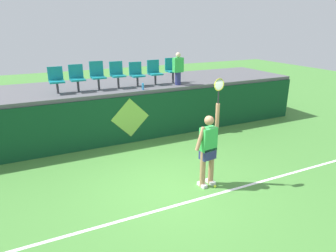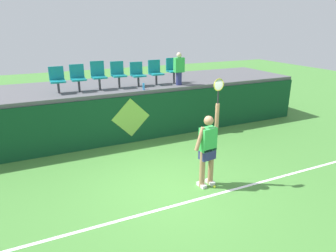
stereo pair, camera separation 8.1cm
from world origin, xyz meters
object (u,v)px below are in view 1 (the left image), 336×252
Objects in this scene: tennis_player at (208,147)px; stadium_chair_5 at (154,71)px; stadium_chair_1 at (77,77)px; stadium_chair_3 at (117,73)px; stadium_chair_0 at (56,79)px; spectator_0 at (178,68)px; stadium_chair_4 at (136,73)px; water_bottle at (143,86)px; stadium_chair_6 at (172,69)px; tennis_ball at (215,186)px; stadium_chair_2 at (97,74)px.

stadium_chair_5 is (0.51, 4.29, 1.13)m from tennis_player.
stadium_chair_3 reaches higher than stadium_chair_1.
spectator_0 is (3.93, -0.46, 0.13)m from stadium_chair_0.
stadium_chair_3 is at bearing -179.99° from stadium_chair_4.
water_bottle is 0.78m from stadium_chair_4.
stadium_chair_6 is at bearing 74.40° from tennis_player.
water_bottle is 1.61m from stadium_chair_6.
tennis_ball is 4.95m from stadium_chair_4.
stadium_chair_3 reaches higher than stadium_chair_0.
stadium_chair_6 is (1.34, -0.00, 0.06)m from stadium_chair_4.
tennis_player reaches higher than water_bottle.
stadium_chair_4 is (1.32, -0.01, -0.05)m from stadium_chair_2.
stadium_chair_6 reaches higher than water_bottle.
tennis_ball is 0.08× the size of stadium_chair_1.
spectator_0 reaches higher than tennis_ball.
stadium_chair_5 is (2.63, 0.00, -0.00)m from stadium_chair_1.
stadium_chair_0 is 0.89× the size of stadium_chair_2.
spectator_0 is (2.67, -0.47, 0.08)m from stadium_chair_2.
stadium_chair_4 is 0.92× the size of stadium_chair_6.
tennis_ball is 0.08× the size of stadium_chair_3.
stadium_chair_2 is at bearing 179.54° from stadium_chair_3.
stadium_chair_1 is 0.65m from stadium_chair_2.
tennis_player is at bearing -57.49° from stadium_chair_0.
stadium_chair_1 is (0.62, 0.00, 0.02)m from stadium_chair_0.
stadium_chair_4 is (-0.15, 4.29, 1.11)m from tennis_player.
stadium_chair_5 reaches higher than stadium_chair_4.
stadium_chair_4 reaches higher than stadium_chair_0.
stadium_chair_2 is 0.65m from stadium_chair_3.
stadium_chair_3 is at bearing -0.46° from stadium_chair_2.
stadium_chair_2 reaches higher than stadium_chair_3.
water_bottle is 0.24× the size of stadium_chair_2.
spectator_0 is (0.68, -0.46, 0.12)m from stadium_chair_5.
tennis_ball is 0.06× the size of spectator_0.
stadium_chair_2 is 1.03× the size of stadium_chair_6.
stadium_chair_4 is at bearing -0.02° from stadium_chair_1.
tennis_player is 3.02× the size of stadium_chair_3.
stadium_chair_4 is at bearing 179.97° from stadium_chair_6.
stadium_chair_1 is 2.63m from stadium_chair_5.
stadium_chair_3 is at bearing -0.03° from stadium_chair_1.
stadium_chair_4 is at bearing 85.81° from water_bottle.
stadium_chair_4 is at bearing 0.03° from stadium_chair_0.
tennis_player is at bearing -107.36° from spectator_0.
stadium_chair_1 is 0.97× the size of stadium_chair_3.
stadium_chair_2 is at bearing 179.91° from stadium_chair_5.
stadium_chair_0 is (-2.53, 0.70, 0.33)m from water_bottle.
stadium_chair_5 is at bearing 145.92° from spectator_0.
spectator_0 is at bearing 72.64° from tennis_player.
stadium_chair_2 is at bearing 170.09° from spectator_0.
stadium_chair_4 is at bearing -0.22° from stadium_chair_2.
stadium_chair_5 is (0.40, 4.49, 2.09)m from tennis_ball.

